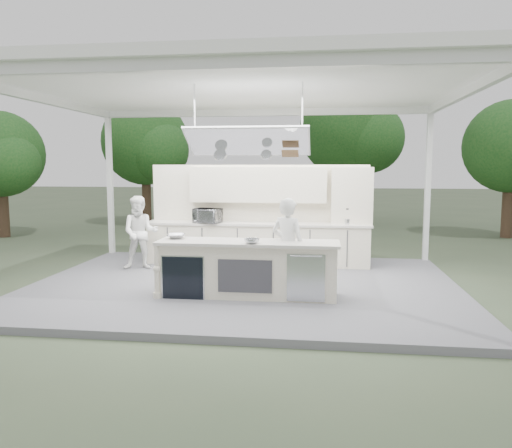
# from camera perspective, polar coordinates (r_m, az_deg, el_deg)

# --- Properties ---
(ground) EXTENTS (90.00, 90.00, 0.00)m
(ground) POSITION_cam_1_polar(r_m,az_deg,el_deg) (9.60, -1.32, -7.47)
(ground) COLOR #414C34
(ground) RESTS_ON ground
(stage_deck) EXTENTS (8.00, 6.00, 0.12)m
(stage_deck) POSITION_cam_1_polar(r_m,az_deg,el_deg) (9.59, -1.32, -7.12)
(stage_deck) COLOR #58585C
(stage_deck) RESTS_ON ground
(tent) EXTENTS (8.20, 6.20, 3.86)m
(tent) POSITION_cam_1_polar(r_m,az_deg,el_deg) (9.40, -1.38, 15.01)
(tent) COLOR white
(tent) RESTS_ON ground
(demo_island) EXTENTS (3.10, 0.79, 0.95)m
(demo_island) POSITION_cam_1_polar(r_m,az_deg,el_deg) (8.57, -1.08, -5.12)
(demo_island) COLOR beige
(demo_island) RESTS_ON stage_deck
(back_counter) EXTENTS (5.08, 0.72, 0.95)m
(back_counter) POSITION_cam_1_polar(r_m,az_deg,el_deg) (11.33, 0.13, -2.21)
(back_counter) COLOR beige
(back_counter) RESTS_ON stage_deck
(back_wall_unit) EXTENTS (5.05, 0.48, 2.25)m
(back_wall_unit) POSITION_cam_1_polar(r_m,az_deg,el_deg) (11.39, 2.49, 2.77)
(back_wall_unit) COLOR beige
(back_wall_unit) RESTS_ON stage_deck
(tree_cluster) EXTENTS (19.55, 9.40, 5.85)m
(tree_cluster) POSITION_cam_1_polar(r_m,az_deg,el_deg) (19.07, 2.69, 9.48)
(tree_cluster) COLOR #433421
(tree_cluster) RESTS_ON ground
(head_chef) EXTENTS (0.73, 0.62, 1.68)m
(head_chef) POSITION_cam_1_polar(r_m,az_deg,el_deg) (8.63, 3.66, -2.57)
(head_chef) COLOR silver
(head_chef) RESTS_ON stage_deck
(sous_chef) EXTENTS (0.90, 0.77, 1.59)m
(sous_chef) POSITION_cam_1_polar(r_m,az_deg,el_deg) (11.03, -13.08, -0.97)
(sous_chef) COLOR white
(sous_chef) RESTS_ON stage_deck
(toaster_oven) EXTENTS (0.67, 0.53, 0.32)m
(toaster_oven) POSITION_cam_1_polar(r_m,az_deg,el_deg) (11.25, -5.57, 0.95)
(toaster_oven) COLOR silver
(toaster_oven) RESTS_ON back_counter
(bowl_large) EXTENTS (0.40, 0.40, 0.08)m
(bowl_large) POSITION_cam_1_polar(r_m,az_deg,el_deg) (8.90, -9.10, -1.39)
(bowl_large) COLOR #B1B3B8
(bowl_large) RESTS_ON demo_island
(bowl_small) EXTENTS (0.32, 0.32, 0.08)m
(bowl_small) POSITION_cam_1_polar(r_m,az_deg,el_deg) (8.23, -0.48, -1.97)
(bowl_small) COLOR #BBBDC2
(bowl_small) RESTS_ON demo_island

